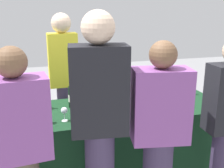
% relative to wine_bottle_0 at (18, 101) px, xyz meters
% --- Properties ---
extents(tasting_table, '(2.36, 0.83, 0.79)m').
position_rel_wine_bottle_0_xyz_m(tasting_table, '(0.91, -0.12, -0.51)').
color(tasting_table, '#14381E').
rests_on(tasting_table, ground_plane).
extents(wine_bottle_0, '(0.07, 0.07, 0.32)m').
position_rel_wine_bottle_0_xyz_m(wine_bottle_0, '(0.00, 0.00, 0.00)').
color(wine_bottle_0, black).
rests_on(wine_bottle_0, tasting_table).
extents(wine_bottle_1, '(0.08, 0.08, 0.31)m').
position_rel_wine_bottle_0_xyz_m(wine_bottle_1, '(0.20, 0.04, -0.01)').
color(wine_bottle_1, black).
rests_on(wine_bottle_1, tasting_table).
extents(wine_bottle_2, '(0.08, 0.08, 0.31)m').
position_rel_wine_bottle_0_xyz_m(wine_bottle_2, '(0.53, 0.01, -0.00)').
color(wine_bottle_2, black).
rests_on(wine_bottle_2, tasting_table).
extents(wine_bottle_3, '(0.07, 0.07, 0.32)m').
position_rel_wine_bottle_0_xyz_m(wine_bottle_3, '(0.90, 0.03, 0.00)').
color(wine_bottle_3, black).
rests_on(wine_bottle_3, tasting_table).
extents(wine_bottle_4, '(0.07, 0.07, 0.30)m').
position_rel_wine_bottle_0_xyz_m(wine_bottle_4, '(1.66, -0.05, -0.01)').
color(wine_bottle_4, black).
rests_on(wine_bottle_4, tasting_table).
extents(wine_bottle_5, '(0.08, 0.08, 0.31)m').
position_rel_wine_bottle_0_xyz_m(wine_bottle_5, '(1.83, 0.05, -0.00)').
color(wine_bottle_5, black).
rests_on(wine_bottle_5, tasting_table).
extents(wine_glass_0, '(0.06, 0.06, 0.14)m').
position_rel_wine_bottle_0_xyz_m(wine_glass_0, '(0.24, -0.35, -0.01)').
color(wine_glass_0, silver).
rests_on(wine_glass_0, tasting_table).
extents(wine_glass_1, '(0.06, 0.06, 0.13)m').
position_rel_wine_bottle_0_xyz_m(wine_glass_1, '(0.41, -0.34, -0.02)').
color(wine_glass_1, silver).
rests_on(wine_glass_1, tasting_table).
extents(wine_glass_2, '(0.07, 0.07, 0.14)m').
position_rel_wine_bottle_0_xyz_m(wine_glass_2, '(0.81, -0.26, -0.02)').
color(wine_glass_2, silver).
rests_on(wine_glass_2, tasting_table).
extents(wine_glass_3, '(0.07, 0.07, 0.13)m').
position_rel_wine_bottle_0_xyz_m(wine_glass_3, '(1.28, -0.23, -0.02)').
color(wine_glass_3, silver).
rests_on(wine_glass_3, tasting_table).
extents(wine_glass_4, '(0.07, 0.07, 0.15)m').
position_rel_wine_bottle_0_xyz_m(wine_glass_4, '(1.44, -0.23, -0.01)').
color(wine_glass_4, silver).
rests_on(wine_glass_4, tasting_table).
extents(wine_glass_5, '(0.06, 0.06, 0.14)m').
position_rel_wine_bottle_0_xyz_m(wine_glass_5, '(1.65, -0.29, -0.02)').
color(wine_glass_5, silver).
rests_on(wine_glass_5, tasting_table).
extents(server_pouring, '(0.35, 0.23, 1.71)m').
position_rel_wine_bottle_0_xyz_m(server_pouring, '(0.51, 0.60, 0.06)').
color(server_pouring, '#3F3351').
rests_on(server_pouring, ground_plane).
extents(guest_0, '(0.45, 0.28, 1.55)m').
position_rel_wine_bottle_0_xyz_m(guest_0, '(0.04, -0.84, -0.08)').
color(guest_0, brown).
rests_on(guest_0, ground_plane).
extents(guest_1, '(0.44, 0.28, 1.76)m').
position_rel_wine_bottle_0_xyz_m(guest_1, '(0.61, -0.82, 0.06)').
color(guest_1, '#3F3351').
rests_on(guest_1, ground_plane).
extents(guest_2, '(0.47, 0.31, 1.55)m').
position_rel_wine_bottle_0_xyz_m(guest_2, '(1.08, -0.87, -0.08)').
color(guest_2, '#3F3351').
rests_on(guest_2, ground_plane).
extents(menu_board, '(0.59, 0.06, 0.91)m').
position_rel_wine_bottle_0_xyz_m(menu_board, '(-0.08, 0.93, -0.44)').
color(menu_board, white).
rests_on(menu_board, ground_plane).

